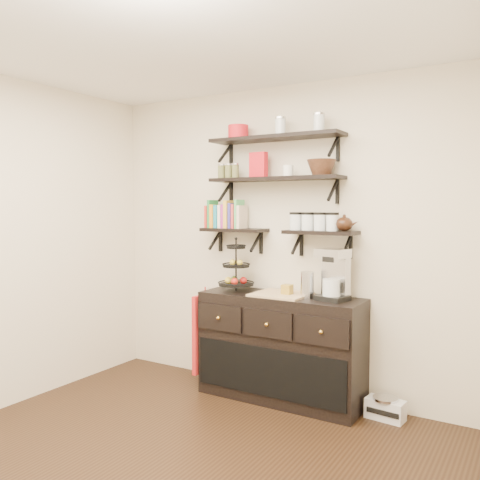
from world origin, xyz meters
name	(u,v)px	position (x,y,z in m)	size (l,w,h in m)	color
floor	(153,476)	(0.00, 0.00, 0.00)	(3.50, 3.50, 0.00)	black
ceiling	(147,24)	(0.00, 0.00, 2.70)	(3.50, 3.50, 0.02)	white
back_wall	(282,240)	(0.00, 1.75, 1.35)	(3.50, 0.02, 2.70)	beige
right_wall	(471,279)	(1.75, 0.00, 1.35)	(0.02, 3.50, 2.70)	beige
shelf_top	(275,138)	(0.00, 1.62, 2.23)	(1.20, 0.27, 0.23)	black
shelf_mid	(275,179)	(0.00, 1.62, 1.88)	(1.20, 0.27, 0.23)	black
shelf_low_left	(234,231)	(-0.42, 1.63, 1.43)	(0.60, 0.25, 0.23)	black
shelf_low_right	(321,233)	(0.42, 1.63, 1.43)	(0.60, 0.25, 0.23)	black
cookbooks	(228,215)	(-0.49, 1.63, 1.57)	(0.40, 0.15, 0.26)	red
glass_canisters	(314,223)	(0.36, 1.63, 1.51)	(0.43, 0.10, 0.13)	silver
sideboard	(281,347)	(0.11, 1.51, 0.45)	(1.40, 0.50, 0.92)	black
fruit_stand	(236,273)	(-0.33, 1.52, 1.06)	(0.31, 0.31, 0.46)	black
candle	(287,289)	(0.17, 1.51, 0.96)	(0.08, 0.08, 0.08)	olive
coffee_maker	(334,275)	(0.57, 1.54, 1.10)	(0.26, 0.26, 0.41)	black
thermal_carafe	(307,285)	(0.36, 1.49, 1.01)	(0.11, 0.11, 0.22)	silver
apron	(204,333)	(-0.62, 1.41, 0.50)	(0.04, 0.30, 0.70)	#A71F12
radio	(385,408)	(0.99, 1.57, 0.09)	(0.31, 0.21, 0.18)	silver
recipe_box	(258,165)	(-0.16, 1.61, 2.01)	(0.16, 0.06, 0.22)	red
walnut_bowl	(321,168)	(0.43, 1.61, 1.96)	(0.24, 0.24, 0.13)	black
ramekins	(288,171)	(0.13, 1.61, 1.95)	(0.09, 0.09, 0.10)	white
teapot	(344,223)	(0.62, 1.63, 1.52)	(0.18, 0.14, 0.14)	black
red_pot	(238,132)	(-0.37, 1.61, 2.31)	(0.18, 0.18, 0.12)	red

